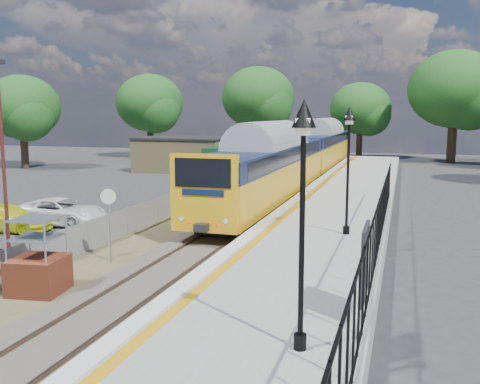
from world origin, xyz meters
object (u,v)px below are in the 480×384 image
at_px(train, 303,153).
at_px(speed_sign, 109,214).
at_px(car_yellow, 6,218).
at_px(car_white, 61,211).
at_px(carpark_lamp, 3,152).
at_px(victorian_lamp_north, 349,140).
at_px(victorian_lamp_south, 303,168).
at_px(brick_plinth, 38,257).

xyz_separation_m(train, speed_sign, (-2.50, -23.06, -0.53)).
xyz_separation_m(car_yellow, car_white, (1.48, 1.95, 0.03)).
bearing_deg(car_white, carpark_lamp, -157.24).
relative_size(victorian_lamp_north, train, 0.11).
bearing_deg(car_white, train, -24.69).
bearing_deg(victorian_lamp_north, carpark_lamp, -156.53).
bearing_deg(victorian_lamp_north, victorian_lamp_south, -88.85).
bearing_deg(victorian_lamp_north, train, 104.98).
height_order(victorian_lamp_north, carpark_lamp, carpark_lamp).
relative_size(speed_sign, car_yellow, 0.65).
height_order(victorian_lamp_south, victorian_lamp_north, same).
relative_size(car_yellow, car_white, 0.91).
bearing_deg(victorian_lamp_south, car_white, 138.90).
bearing_deg(brick_plinth, speed_sign, 84.06).
xyz_separation_m(train, carpark_lamp, (-5.55, -24.51, 1.65)).
bearing_deg(brick_plinth, train, 83.84).
distance_m(victorian_lamp_north, car_yellow, 15.55).
bearing_deg(train, carpark_lamp, -102.75).
relative_size(victorian_lamp_north, brick_plinth, 1.99).
relative_size(train, speed_sign, 15.22).
xyz_separation_m(victorian_lamp_north, car_white, (-13.63, 2.06, -3.67)).
bearing_deg(carpark_lamp, car_white, 112.30).
height_order(brick_plinth, car_white, brick_plinth).
bearing_deg(car_yellow, victorian_lamp_south, -130.14).
relative_size(speed_sign, carpark_lamp, 0.38).
bearing_deg(brick_plinth, carpark_lamp, 144.18).
xyz_separation_m(victorian_lamp_south, train, (-5.50, 29.80, -1.96)).
xyz_separation_m(victorian_lamp_south, car_yellow, (-15.30, 10.11, -3.70)).
distance_m(victorian_lamp_north, train, 20.59).
relative_size(victorian_lamp_north, speed_sign, 1.72).
distance_m(train, brick_plinth, 26.64).
bearing_deg(victorian_lamp_south, victorian_lamp_north, 91.15).
height_order(victorian_lamp_south, speed_sign, victorian_lamp_south).
distance_m(car_yellow, car_white, 2.45).
bearing_deg(brick_plinth, victorian_lamp_south, -21.83).
height_order(carpark_lamp, car_white, carpark_lamp).
height_order(train, car_yellow, train).
bearing_deg(brick_plinth, car_white, 122.12).
relative_size(victorian_lamp_south, speed_sign, 1.72).
bearing_deg(victorian_lamp_north, brick_plinth, -140.78).
xyz_separation_m(victorian_lamp_north, train, (-5.30, 19.80, -1.96)).
relative_size(victorian_lamp_south, brick_plinth, 1.99).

